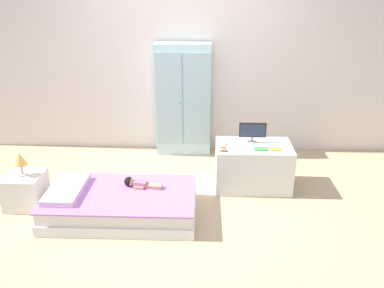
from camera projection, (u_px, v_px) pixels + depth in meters
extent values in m
cube|color=tan|center=(174.00, 206.00, 4.04)|extent=(10.00, 10.00, 0.02)
cube|color=silver|center=(182.00, 49.00, 4.98)|extent=(6.40, 0.05, 2.70)
cube|color=white|center=(122.00, 209.00, 3.87)|extent=(1.46, 0.84, 0.11)
cube|color=silver|center=(121.00, 199.00, 3.83)|extent=(1.42, 0.80, 0.12)
cube|color=#B270C6|center=(121.00, 193.00, 3.80)|extent=(1.45, 0.83, 0.02)
cube|color=silver|center=(67.00, 189.00, 3.81)|extent=(0.31, 0.60, 0.06)
cube|color=#D6668E|center=(140.00, 184.00, 3.90)|extent=(0.14, 0.10, 0.06)
cube|color=tan|center=(155.00, 185.00, 3.90)|extent=(0.16, 0.06, 0.04)
cube|color=tan|center=(154.00, 187.00, 3.87)|extent=(0.16, 0.06, 0.04)
cube|color=tan|center=(142.00, 183.00, 3.96)|extent=(0.10, 0.04, 0.03)
cube|color=tan|center=(139.00, 188.00, 3.86)|extent=(0.10, 0.04, 0.03)
sphere|color=tan|center=(130.00, 182.00, 3.91)|extent=(0.09, 0.09, 0.09)
sphere|color=black|center=(129.00, 181.00, 3.91)|extent=(0.10, 0.10, 0.10)
cube|color=silver|center=(26.00, 190.00, 3.99)|extent=(0.37, 0.37, 0.35)
cylinder|color=#B7B2AD|center=(23.00, 174.00, 3.92)|extent=(0.10, 0.10, 0.01)
cylinder|color=#B7B2AD|center=(22.00, 169.00, 3.90)|extent=(0.02, 0.02, 0.10)
cone|color=#E5B24C|center=(20.00, 159.00, 3.85)|extent=(0.13, 0.13, 0.13)
cube|color=silver|center=(183.00, 100.00, 5.06)|extent=(0.71, 0.24, 1.46)
cube|color=#9DC0C9|center=(169.00, 100.00, 4.93)|extent=(0.34, 0.02, 1.19)
cube|color=#9DC0C9|center=(197.00, 100.00, 4.92)|extent=(0.34, 0.02, 1.19)
sphere|color=gold|center=(179.00, 103.00, 4.92)|extent=(0.02, 0.02, 0.02)
sphere|color=gold|center=(186.00, 103.00, 4.92)|extent=(0.02, 0.02, 0.02)
cube|color=silver|center=(253.00, 166.00, 4.35)|extent=(0.82, 0.52, 0.50)
cylinder|color=#99999E|center=(252.00, 142.00, 4.33)|extent=(0.10, 0.10, 0.01)
cylinder|color=#99999E|center=(252.00, 139.00, 4.32)|extent=(0.02, 0.02, 0.05)
cube|color=black|center=(253.00, 130.00, 4.28)|extent=(0.30, 0.02, 0.17)
cube|color=#28334C|center=(253.00, 130.00, 4.27)|extent=(0.28, 0.01, 0.15)
cube|color=#8E6642|center=(224.00, 151.00, 4.10)|extent=(0.09, 0.01, 0.01)
cube|color=#8E6642|center=(224.00, 152.00, 4.07)|extent=(0.09, 0.01, 0.01)
cube|color=#D1B289|center=(224.00, 147.00, 4.07)|extent=(0.06, 0.03, 0.03)
cylinder|color=#D1B289|center=(226.00, 149.00, 4.09)|extent=(0.01, 0.01, 0.02)
cylinder|color=#D1B289|center=(226.00, 150.00, 4.07)|extent=(0.01, 0.01, 0.02)
cylinder|color=#D1B289|center=(222.00, 149.00, 4.09)|extent=(0.01, 0.01, 0.02)
cylinder|color=#D1B289|center=(222.00, 150.00, 4.07)|extent=(0.01, 0.01, 0.02)
cylinder|color=#D1B289|center=(226.00, 145.00, 4.06)|extent=(0.02, 0.02, 0.02)
sphere|color=#D1B289|center=(226.00, 144.00, 4.05)|extent=(0.03, 0.03, 0.03)
cube|color=#429E51|center=(261.00, 149.00, 4.14)|extent=(0.15, 0.09, 0.01)
cube|color=orange|center=(276.00, 149.00, 4.13)|extent=(0.11, 0.08, 0.01)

